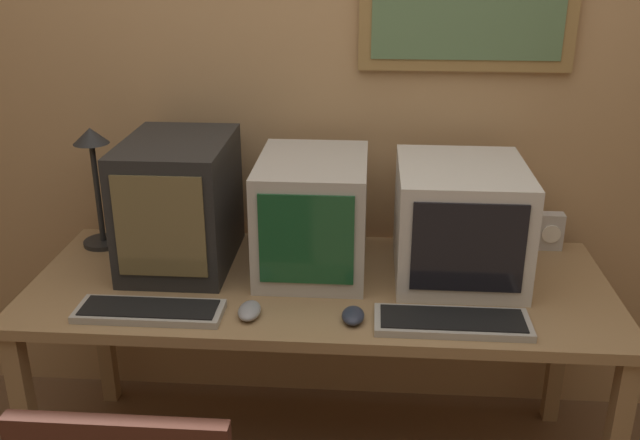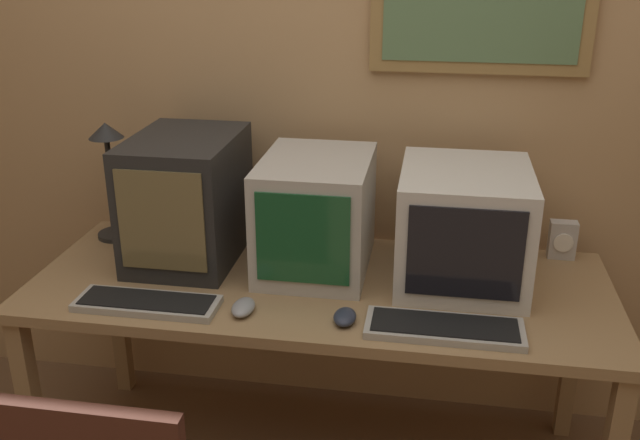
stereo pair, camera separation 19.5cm
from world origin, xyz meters
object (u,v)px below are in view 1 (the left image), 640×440
monitor_left (180,203)px  monitor_center (313,214)px  monitor_right (459,220)px  keyboard_side (452,322)px  desk_clock (550,231)px  mouse_near_keyboard (249,311)px  desk_lamp (95,169)px  keyboard_main (150,311)px  mouse_far_corner (353,316)px

monitor_left → monitor_center: size_ratio=1.01×
monitor_right → keyboard_side: 0.40m
desk_clock → mouse_near_keyboard: bearing=-150.3°
mouse_near_keyboard → desk_lamp: 0.83m
mouse_near_keyboard → desk_clock: bearing=29.7°
keyboard_main → mouse_near_keyboard: bearing=2.6°
mouse_far_corner → desk_lamp: 1.09m
mouse_far_corner → desk_lamp: (-0.93, 0.49, 0.27)m
mouse_far_corner → desk_lamp: bearing=152.1°
monitor_left → desk_lamp: (-0.33, 0.12, 0.07)m
monitor_center → keyboard_main: (-0.46, -0.37, -0.18)m
mouse_far_corner → desk_clock: desk_clock is taller
mouse_far_corner → monitor_left: bearing=148.2°
monitor_left → keyboard_main: size_ratio=1.10×
mouse_near_keyboard → desk_clock: desk_clock is taller
mouse_far_corner → keyboard_main: bearing=-179.2°
monitor_left → desk_clock: monitor_left is taller
monitor_right → mouse_far_corner: 0.52m
keyboard_main → mouse_far_corner: 0.61m
keyboard_side → monitor_center: bearing=139.4°
keyboard_side → mouse_near_keyboard: (-0.60, 0.01, 0.01)m
monitor_left → keyboard_side: monitor_left is taller
keyboard_side → mouse_far_corner: (-0.29, 0.01, 0.00)m
monitor_center → keyboard_main: 0.62m
monitor_left → monitor_center: monitor_left is taller
monitor_center → desk_clock: 0.87m
keyboard_main → desk_clock: size_ratio=3.27×
monitor_center → keyboard_main: size_ratio=1.09×
monitor_left → keyboard_side: size_ratio=1.07×
mouse_far_corner → desk_clock: bearing=39.9°
keyboard_side → mouse_near_keyboard: bearing=178.7°
desk_clock → keyboard_side: bearing=-124.5°
mouse_near_keyboard → monitor_right: bearing=28.5°
keyboard_main → monitor_left: bearing=88.8°
mouse_far_corner → desk_lamp: size_ratio=0.24×
monitor_left → mouse_far_corner: bearing=-31.8°
desk_clock → desk_lamp: bearing=-177.1°
monitor_left → monitor_center: (0.45, -0.01, -0.03)m
keyboard_side → mouse_far_corner: bearing=178.5°
mouse_near_keyboard → mouse_far_corner: size_ratio=1.11×
keyboard_main → keyboard_side: same height
monitor_left → desk_clock: 1.31m
mouse_far_corner → monitor_center: bearing=112.2°
keyboard_main → desk_clock: (1.29, 0.58, 0.05)m
mouse_near_keyboard → monitor_left: bearing=128.5°
monitor_center → desk_lamp: bearing=170.8°
keyboard_side → mouse_far_corner: mouse_far_corner is taller
monitor_right → mouse_far_corner: size_ratio=4.71×
mouse_near_keyboard → desk_clock: 1.15m
monitor_center → desk_clock: (0.84, 0.21, -0.12)m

